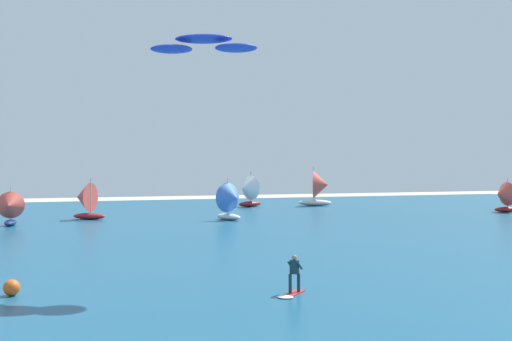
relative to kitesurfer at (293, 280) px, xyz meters
The scene contains 10 objects.
ocean 32.39m from the kitesurfer, 92.39° to the left, with size 160.00×90.00×0.10m, color navy.
kitesurfer is the anchor object (origin of this frame).
kite 12.11m from the kitesurfer, 120.10° to the left, with size 5.48×3.73×0.80m.
sailboat_far_right 55.48m from the kitesurfer, 38.91° to the left, with size 3.50×2.95×4.14m.
sailboat_mid_right 60.04m from the kitesurfer, 62.98° to the left, with size 5.07×4.51×5.66m.
sailboat_mid_left 38.90m from the kitesurfer, 109.59° to the left, with size 2.67×3.12×3.60m.
sailboat_outermost 57.42m from the kitesurfer, 73.06° to the left, with size 4.41×3.94×4.94m.
sailboat_trailing 42.07m from the kitesurfer, 98.13° to the left, with size 3.93×3.63×4.36m.
sailboat_near_shore 36.32m from the kitesurfer, 76.73° to the left, with size 3.45×3.87×4.35m.
marker_buoy 11.97m from the kitesurfer, 161.56° to the left, with size 0.69×0.69×0.69m, color #E55919.
Camera 1 is at (-8.73, -4.90, 5.53)m, focal length 41.62 mm.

